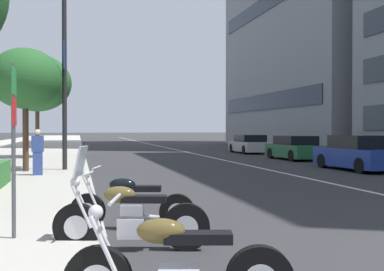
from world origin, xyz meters
name	(u,v)px	position (x,y,z in m)	size (l,w,h in m)	color
sidewalk_right_plaza	(5,153)	(30.00, 12.65, 0.07)	(160.00, 10.48, 0.15)	#B2ADA3
lane_centre_stripe	(173,149)	(35.00, 0.00, 0.00)	(110.00, 0.16, 0.01)	silver
motorcycle_under_tarp	(177,270)	(-0.22, 6.93, 0.42)	(0.74, 2.14, 1.10)	black
motorcycle_by_sign_pole	(129,219)	(2.24, 7.12, 0.45)	(0.79, 2.21, 1.50)	black
motorcycle_mid_row	(131,206)	(3.68, 6.94, 0.41)	(0.80, 2.13, 1.09)	black
car_approaching_light	(358,154)	(13.17, -3.59, 0.68)	(4.26, 2.00, 1.46)	navy
car_mid_block_traffic	(295,148)	(20.02, -4.00, 0.64)	(4.17, 1.96, 1.34)	#236038
car_far_down_avenue	(249,144)	(27.29, -3.99, 0.62)	(4.30, 1.88, 1.30)	#B7B7BC
parking_sign_by_curb	(14,129)	(2.74, 8.73, 1.74)	(0.32, 0.06, 2.54)	#47494C
street_lamp_with_banners	(72,39)	(14.59, 8.05, 5.22)	(1.26, 2.14, 8.62)	#232326
street_tree_by_lamp_post	(25,79)	(14.22, 9.73, 3.60)	(2.67, 2.67, 4.60)	#473323
street_tree_mid_sidewalk	(37,83)	(23.04, 10.00, 4.25)	(3.72, 3.72, 5.69)	#473323
pedestrian_on_plaza	(38,152)	(12.51, 9.17, 0.94)	(0.30, 0.43, 1.57)	#33478C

